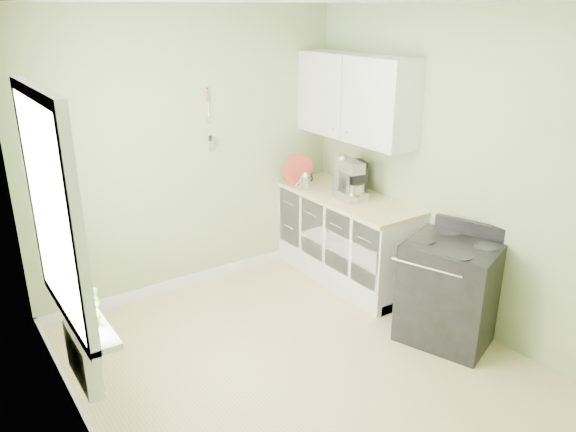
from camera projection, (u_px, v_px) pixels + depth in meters
floor at (300, 369)px, 4.42m from camera, size 3.20×3.60×0.02m
wall_back at (191, 154)px, 5.34m from camera, size 3.20×0.02×2.70m
wall_left at (64, 262)px, 3.09m from camera, size 0.02×3.60×2.70m
wall_right at (454, 171)px, 4.80m from camera, size 0.02×3.60×2.70m
base_cabinets at (347, 239)px, 5.73m from camera, size 0.60×1.60×0.87m
countertop at (348, 197)px, 5.56m from camera, size 0.64×1.60×0.04m
upper_cabinets at (355, 97)px, 5.37m from camera, size 0.35×1.40×0.80m
window at (51, 211)px, 3.27m from camera, size 0.06×1.14×1.44m
window_sill at (79, 308)px, 3.54m from camera, size 0.18×1.14×0.04m
radiator at (83, 358)px, 3.60m from camera, size 0.12×0.50×0.35m
wall_utensils at (210, 130)px, 5.35m from camera, size 0.02×0.14×0.58m
stove at (449, 291)px, 4.67m from camera, size 0.85×0.88×1.00m
stand_mixer at (349, 181)px, 5.41m from camera, size 0.26×0.37×0.42m
kettle at (305, 181)px, 5.69m from camera, size 0.19×0.11×0.19m
coffee_maker at (355, 177)px, 5.64m from camera, size 0.24×0.25×0.32m
red_tray at (298, 169)px, 5.84m from camera, size 0.33×0.16×0.33m
jar at (355, 199)px, 5.31m from camera, size 0.08×0.08×0.09m
plant_a at (92, 307)px, 3.26m from camera, size 0.17×0.15×0.27m
plant_b at (73, 280)px, 3.57m from camera, size 0.19×0.19×0.27m
plant_c at (65, 265)px, 3.72m from camera, size 0.19×0.19×0.32m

